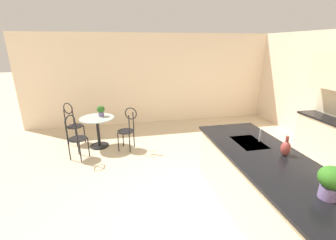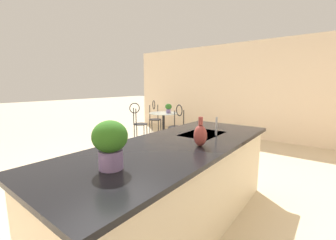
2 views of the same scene
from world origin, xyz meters
TOP-DOWN VIEW (x-y plane):
  - ground_plane at (0.00, 0.00)m, footprint 40.00×40.00m
  - wall_left_window at (-4.26, 0.00)m, footprint 0.12×7.80m
  - kitchen_island at (0.30, 0.85)m, footprint 2.80×1.06m
  - bistro_table at (-2.63, -1.67)m, footprint 0.80×0.80m
  - chair_near_window at (-2.04, -2.08)m, footprint 0.52×0.52m
  - chair_by_island at (-2.31, -0.97)m, footprint 0.50×0.52m
  - chair_toward_desk at (-2.96, -2.29)m, footprint 0.53×0.53m
  - sink_faucet at (-0.25, 1.03)m, footprint 0.02×0.02m
  - potted_plant_on_table at (-2.73, -1.57)m, footprint 0.18×0.18m
  - potted_plant_counter_far at (1.15, 0.88)m, footprint 0.25×0.25m
  - vase_on_counter at (0.25, 1.10)m, footprint 0.13×0.13m

SIDE VIEW (x-z plane):
  - ground_plane at x=0.00m, z-range 0.00..0.00m
  - bistro_table at x=-2.63m, z-range 0.08..0.82m
  - kitchen_island at x=0.30m, z-range 0.00..0.92m
  - chair_near_window at x=-2.04m, z-range 0.05..1.09m
  - chair_by_island at x=-2.31m, z-range 0.05..1.09m
  - chair_toward_desk at x=-2.96m, z-range 0.05..1.09m
  - potted_plant_on_table at x=-2.73m, z-range 0.76..1.02m
  - sink_faucet at x=-0.25m, z-range 0.92..1.14m
  - vase_on_counter at x=0.25m, z-range 0.89..1.17m
  - potted_plant_counter_far at x=1.15m, z-range 0.95..1.29m
  - wall_left_window at x=-4.26m, z-range 0.00..2.70m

